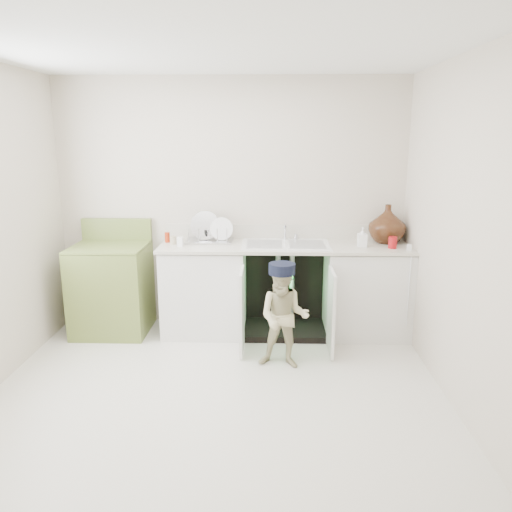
{
  "coord_description": "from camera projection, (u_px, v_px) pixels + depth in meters",
  "views": [
    {
      "loc": [
        0.4,
        -3.53,
        1.94
      ],
      "look_at": [
        0.28,
        0.7,
        0.91
      ],
      "focal_mm": 35.0,
      "sensor_mm": 36.0,
      "label": 1
    }
  ],
  "objects": [
    {
      "name": "ground",
      "position": [
        218.0,
        390.0,
        3.9
      ],
      "size": [
        3.5,
        3.5,
        0.0
      ],
      "primitive_type": "plane",
      "color": "beige",
      "rests_on": "ground"
    },
    {
      "name": "room_shell",
      "position": [
        215.0,
        233.0,
        3.6
      ],
      "size": [
        6.0,
        5.5,
        1.26
      ],
      "color": "beige",
      "rests_on": "ground"
    },
    {
      "name": "counter_run",
      "position": [
        290.0,
        285.0,
        4.95
      ],
      "size": [
        2.44,
        1.02,
        1.28
      ],
      "color": "silver",
      "rests_on": "ground"
    },
    {
      "name": "avocado_stove",
      "position": [
        112.0,
        287.0,
        4.97
      ],
      "size": [
        0.71,
        0.65,
        1.11
      ],
      "color": "olive",
      "rests_on": "ground"
    },
    {
      "name": "repair_worker",
      "position": [
        284.0,
        315.0,
        4.19
      ],
      "size": [
        0.48,
        0.64,
        0.91
      ],
      "rotation": [
        0.0,
        0.0,
        -0.16
      ],
      "color": "#C5BB8D",
      "rests_on": "ground"
    }
  ]
}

